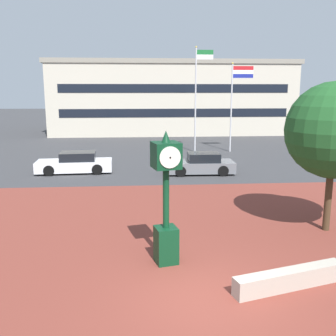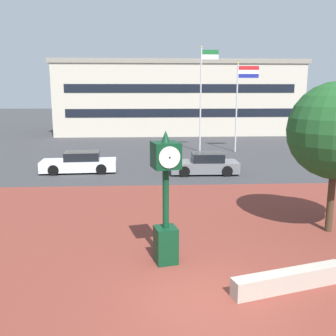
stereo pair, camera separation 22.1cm
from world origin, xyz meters
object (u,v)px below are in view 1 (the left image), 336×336
car_street_mid (75,163)px  civic_building (170,97)px  flagpole_primary (197,93)px  street_clock (166,199)px  flagpole_secondary (234,98)px  car_street_near (201,164)px

car_street_mid → civic_building: size_ratio=0.17×
flagpole_primary → civic_building: bearing=92.7°
flagpole_primary → street_clock: bearing=-100.9°
car_street_mid → flagpole_secondary: 14.36m
street_clock → civic_building: bearing=71.9°
car_street_near → flagpole_primary: 9.35m
street_clock → civic_building: size_ratio=0.14×
car_street_mid → civic_building: bearing=-21.1°
car_street_mid → flagpole_primary: bearing=-52.5°
street_clock → car_street_mid: street_clock is taller
flagpole_secondary → flagpole_primary: bearing=180.0°
street_clock → flagpole_secondary: 21.74m
flagpole_primary → car_street_mid: bearing=-139.4°
flagpole_primary → civic_building: 16.81m
civic_building → street_clock: bearing=-94.8°
street_clock → car_street_mid: bearing=96.6°
flagpole_primary → car_street_near: bearing=-96.5°
flagpole_primary → flagpole_secondary: 3.09m
flagpole_primary → civic_building: size_ratio=0.30×
car_street_near → civic_building: bearing=0.6°
car_street_mid → car_street_near: bearing=-99.6°
car_street_near → street_clock: bearing=167.1°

